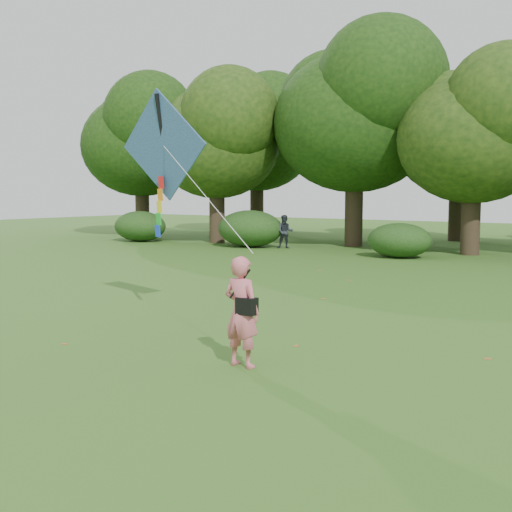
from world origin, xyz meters
The scene contains 7 objects.
ground centered at (0.00, 0.00, 0.00)m, with size 100.00×100.00×0.00m, color #265114.
man_kite_flyer centered at (0.43, 0.13, 0.86)m, with size 0.62×0.41×1.71m, color #DA6674.
bystander_left centered at (-10.16, 18.10, 0.80)m, with size 0.77×0.60×1.59m, color #252A32.
crossbody_bag centered at (0.54, 0.10, 0.97)m, with size 0.43×0.20×0.69m.
flying_kite centered at (-3.29, 2.42, 3.61)m, with size 5.15×2.66×3.11m.
shrub_band centered at (-0.72, 17.60, 0.86)m, with size 39.15×3.22×1.88m.
fallen_leaves centered at (-2.01, 3.31, 0.01)m, with size 8.71×15.40×0.01m.
Camera 1 is at (6.14, -7.67, 2.68)m, focal length 45.00 mm.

